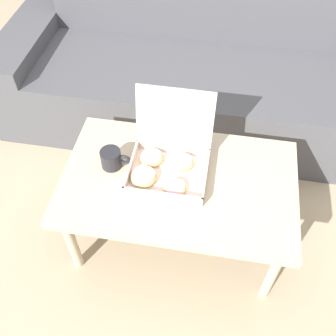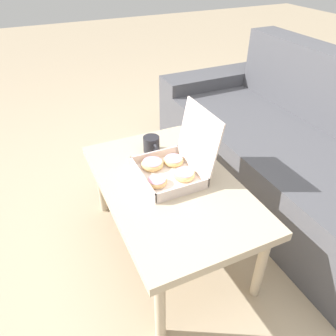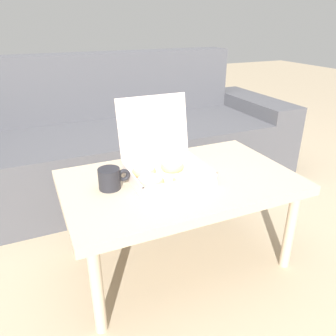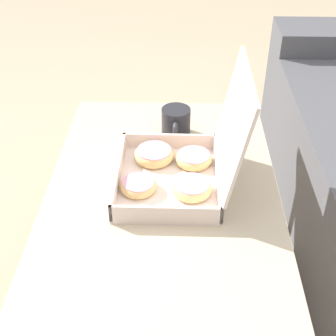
# 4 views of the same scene
# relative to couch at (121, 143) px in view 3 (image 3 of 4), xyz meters

# --- Properties ---
(ground_plane) EXTENTS (12.00, 12.00, 0.00)m
(ground_plane) POSITION_rel_couch_xyz_m (0.00, -0.81, -0.28)
(ground_plane) COLOR tan
(couch) EXTENTS (2.29, 0.82, 0.84)m
(couch) POSITION_rel_couch_xyz_m (0.00, 0.00, 0.00)
(couch) COLOR #4C4C51
(couch) RESTS_ON ground_plane
(coffee_table) EXTENTS (0.98, 0.60, 0.43)m
(coffee_table) POSITION_rel_couch_xyz_m (0.00, -0.90, 0.10)
(coffee_table) COLOR #C6B293
(coffee_table) RESTS_ON ground_plane
(pastry_box) EXTENTS (0.32, 0.32, 0.32)m
(pastry_box) POSITION_rel_couch_xyz_m (-0.06, -0.85, 0.20)
(pastry_box) COLOR silver
(pastry_box) RESTS_ON coffee_table
(coffee_mug) EXTENTS (0.13, 0.09, 0.08)m
(coffee_mug) POSITION_rel_couch_xyz_m (-0.29, -0.87, 0.19)
(coffee_mug) COLOR #232328
(coffee_mug) RESTS_ON coffee_table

